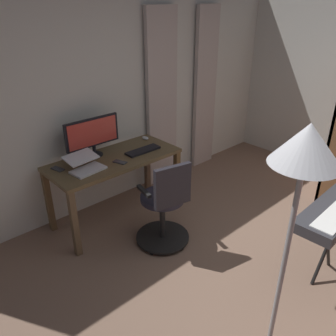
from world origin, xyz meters
name	(u,v)px	position (x,y,z in m)	size (l,w,h in m)	color
ground_plane	(320,303)	(0.00, 0.00, 0.00)	(6.95, 6.95, 0.00)	#80624F
back_room_partition	(124,93)	(0.00, -2.67, 1.29)	(5.08, 0.10, 2.57)	silver
curtain_left_panel	(205,91)	(-1.32, -2.56, 1.12)	(0.40, 0.06, 2.24)	#BDAFA9
curtain_right_panel	(162,101)	(-0.50, -2.56, 1.12)	(0.47, 0.06, 2.24)	#BDAFA9
desk	(115,166)	(0.51, -2.20, 0.66)	(1.43, 0.64, 0.76)	brown
office_chair	(165,207)	(0.43, -1.47, 0.45)	(0.56, 0.56, 0.95)	black
computer_monitor	(92,134)	(0.63, -2.41, 1.01)	(0.63, 0.18, 0.42)	black
computer_keyboard	(143,150)	(0.18, -2.12, 0.77)	(0.41, 0.13, 0.02)	black
laptop	(85,165)	(0.88, -2.15, 0.81)	(0.36, 0.34, 0.15)	silver
computer_mouse	(145,138)	(-0.08, -2.39, 0.78)	(0.06, 0.10, 0.04)	silver
cell_phone_by_monitor	(58,169)	(1.09, -2.35, 0.76)	(0.07, 0.14, 0.01)	#333338
cell_phone_face_up	(120,162)	(0.54, -2.06, 0.76)	(0.07, 0.14, 0.01)	#333338
floor_lamp	(301,175)	(0.87, 0.02, 1.54)	(0.34, 0.34, 1.80)	black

